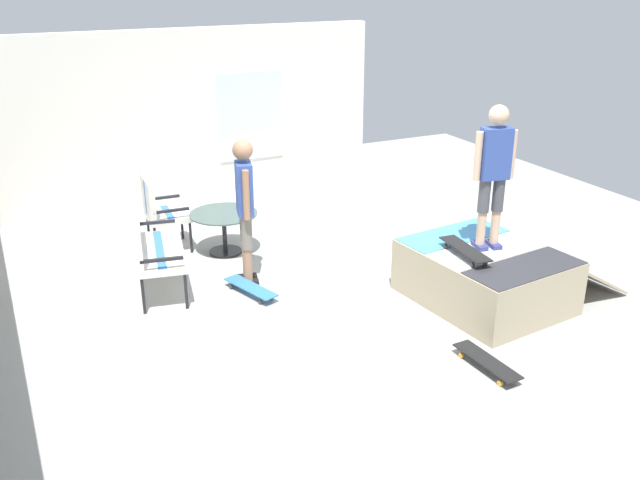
# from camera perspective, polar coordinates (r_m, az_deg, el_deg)

# --- Properties ---
(ground_plane) EXTENTS (12.00, 12.00, 0.10)m
(ground_plane) POSITION_cam_1_polar(r_m,az_deg,el_deg) (8.52, 0.99, -4.06)
(ground_plane) COLOR #A8A8A3
(house_facade) EXTENTS (0.23, 6.00, 2.75)m
(house_facade) POSITION_cam_1_polar(r_m,az_deg,el_deg) (11.26, -10.22, 9.76)
(house_facade) COLOR white
(house_facade) RESTS_ON ground_plane
(skate_ramp) EXTENTS (1.90, 2.39, 0.64)m
(skate_ramp) POSITION_cam_1_polar(r_m,az_deg,el_deg) (8.24, 13.51, -2.81)
(skate_ramp) COLOR tan
(skate_ramp) RESTS_ON ground_plane
(patio_bench) EXTENTS (1.33, 0.78, 1.02)m
(patio_bench) POSITION_cam_1_polar(r_m,az_deg,el_deg) (8.37, -13.83, -0.22)
(patio_bench) COLOR black
(patio_bench) RESTS_ON ground_plane
(patio_chair_near_house) EXTENTS (0.65, 0.58, 1.02)m
(patio_chair_near_house) POSITION_cam_1_polar(r_m,az_deg,el_deg) (9.58, -13.09, 2.65)
(patio_chair_near_house) COLOR black
(patio_chair_near_house) RESTS_ON ground_plane
(patio_table) EXTENTS (0.90, 0.90, 0.57)m
(patio_table) POSITION_cam_1_polar(r_m,az_deg,el_deg) (9.38, -7.86, 1.25)
(patio_table) COLOR black
(patio_table) RESTS_ON ground_plane
(person_watching) EXTENTS (0.47, 0.30, 1.78)m
(person_watching) POSITION_cam_1_polar(r_m,az_deg,el_deg) (8.26, -6.19, 3.23)
(person_watching) COLOR black
(person_watching) RESTS_ON ground_plane
(person_skater) EXTENTS (0.30, 0.47, 1.63)m
(person_skater) POSITION_cam_1_polar(r_m,az_deg,el_deg) (7.87, 14.06, 5.79)
(person_skater) COLOR navy
(person_skater) RESTS_ON skate_ramp
(skateboard_by_bench) EXTENTS (0.82, 0.43, 0.10)m
(skateboard_by_bench) POSITION_cam_1_polar(r_m,az_deg,el_deg) (8.29, -5.70, -3.92)
(skateboard_by_bench) COLOR #3372B2
(skateboard_by_bench) RESTS_ON ground_plane
(skateboard_spare) EXTENTS (0.81, 0.24, 0.10)m
(skateboard_spare) POSITION_cam_1_polar(r_m,az_deg,el_deg) (7.00, 13.51, -9.66)
(skateboard_spare) COLOR black
(skateboard_spare) RESTS_ON ground_plane
(skateboard_on_ramp) EXTENTS (0.82, 0.27, 0.10)m
(skateboard_on_ramp) POSITION_cam_1_polar(r_m,az_deg,el_deg) (7.82, 11.80, -0.77)
(skateboard_on_ramp) COLOR black
(skateboard_on_ramp) RESTS_ON skate_ramp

